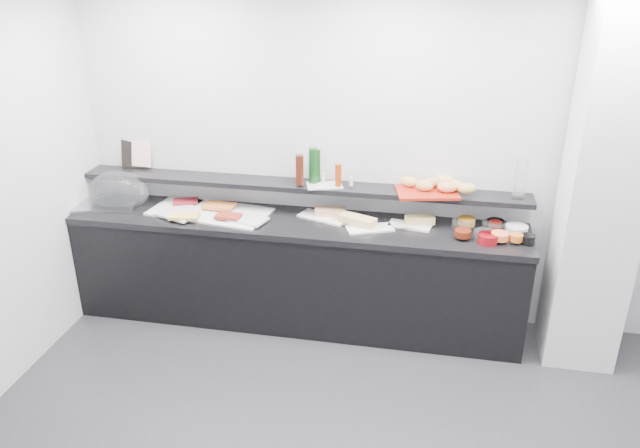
% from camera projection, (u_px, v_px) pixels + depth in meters
% --- Properties ---
extents(back_wall, '(5.00, 0.02, 2.70)m').
position_uv_depth(back_wall, '(390.00, 159.00, 4.86)').
color(back_wall, silver).
rests_on(back_wall, ground).
extents(column, '(0.50, 0.50, 2.70)m').
position_uv_depth(column, '(603.00, 188.00, 4.29)').
color(column, silver).
rests_on(column, ground).
extents(buffet_cabinet, '(3.60, 0.60, 0.85)m').
position_uv_depth(buffet_cabinet, '(296.00, 274.00, 5.09)').
color(buffet_cabinet, black).
rests_on(buffet_cabinet, ground).
extents(counter_top, '(3.62, 0.62, 0.05)m').
position_uv_depth(counter_top, '(295.00, 223.00, 4.91)').
color(counter_top, black).
rests_on(counter_top, buffet_cabinet).
extents(wall_shelf, '(3.60, 0.25, 0.04)m').
position_uv_depth(wall_shelf, '(299.00, 185.00, 4.96)').
color(wall_shelf, black).
rests_on(wall_shelf, back_wall).
extents(cloche_base, '(0.56, 0.44, 0.04)m').
position_uv_depth(cloche_base, '(107.00, 205.00, 5.14)').
color(cloche_base, '#AAACB1').
rests_on(cloche_base, counter_top).
extents(cloche_dome, '(0.56, 0.43, 0.34)m').
position_uv_depth(cloche_dome, '(119.00, 191.00, 5.14)').
color(cloche_dome, silver).
rests_on(cloche_dome, cloche_base).
extents(linen_runner, '(1.01, 0.58, 0.01)m').
position_uv_depth(linen_runner, '(210.00, 212.00, 5.04)').
color(linen_runner, silver).
rests_on(linen_runner, counter_top).
extents(platter_meat_a, '(0.31, 0.23, 0.01)m').
position_uv_depth(platter_meat_a, '(183.00, 202.00, 5.19)').
color(platter_meat_a, white).
rests_on(platter_meat_a, linen_runner).
extents(food_meat_a, '(0.23, 0.19, 0.02)m').
position_uv_depth(food_meat_a, '(186.00, 201.00, 5.16)').
color(food_meat_a, maroon).
rests_on(food_meat_a, platter_meat_a).
extents(platter_salmon, '(0.30, 0.22, 0.01)m').
position_uv_depth(platter_salmon, '(206.00, 204.00, 5.16)').
color(platter_salmon, white).
rests_on(platter_salmon, linen_runner).
extents(food_salmon, '(0.26, 0.18, 0.02)m').
position_uv_depth(food_salmon, '(219.00, 206.00, 5.07)').
color(food_salmon, orange).
rests_on(food_salmon, platter_salmon).
extents(platter_cheese, '(0.37, 0.31, 0.01)m').
position_uv_depth(platter_cheese, '(178.00, 214.00, 4.95)').
color(platter_cheese, silver).
rests_on(platter_cheese, linen_runner).
extents(food_cheese, '(0.24, 0.18, 0.02)m').
position_uv_depth(food_cheese, '(184.00, 216.00, 4.88)').
color(food_cheese, '#D8B954').
rests_on(food_cheese, platter_cheese).
extents(platter_meat_b, '(0.32, 0.26, 0.01)m').
position_uv_depth(platter_meat_b, '(248.00, 219.00, 4.86)').
color(platter_meat_b, silver).
rests_on(platter_meat_b, linen_runner).
extents(food_meat_b, '(0.20, 0.14, 0.02)m').
position_uv_depth(food_meat_b, '(228.00, 216.00, 4.87)').
color(food_meat_b, maroon).
rests_on(food_meat_b, platter_meat_b).
extents(sandwich_plate_left, '(0.43, 0.29, 0.01)m').
position_uv_depth(sandwich_plate_left, '(323.00, 217.00, 4.94)').
color(sandwich_plate_left, white).
rests_on(sandwich_plate_left, counter_top).
extents(sandwich_food_left, '(0.25, 0.11, 0.06)m').
position_uv_depth(sandwich_food_left, '(330.00, 212.00, 4.95)').
color(sandwich_food_left, tan).
rests_on(sandwich_food_left, sandwich_plate_left).
extents(tongs_left, '(0.14, 0.10, 0.01)m').
position_uv_depth(tongs_left, '(328.00, 220.00, 4.85)').
color(tongs_left, silver).
rests_on(tongs_left, sandwich_plate_left).
extents(sandwich_plate_mid, '(0.38, 0.27, 0.01)m').
position_uv_depth(sandwich_plate_mid, '(370.00, 229.00, 4.74)').
color(sandwich_plate_mid, white).
rests_on(sandwich_plate_mid, counter_top).
extents(sandwich_food_mid, '(0.31, 0.21, 0.06)m').
position_uv_depth(sandwich_food_mid, '(357.00, 220.00, 4.79)').
color(sandwich_food_mid, tan).
rests_on(sandwich_food_mid, sandwich_plate_mid).
extents(tongs_mid, '(0.16, 0.04, 0.01)m').
position_uv_depth(tongs_mid, '(352.00, 226.00, 4.75)').
color(tongs_mid, '#BABCC2').
rests_on(tongs_mid, sandwich_plate_mid).
extents(sandwich_plate_right, '(0.35, 0.20, 0.01)m').
position_uv_depth(sandwich_plate_right, '(410.00, 226.00, 4.79)').
color(sandwich_plate_right, white).
rests_on(sandwich_plate_right, counter_top).
extents(sandwich_food_right, '(0.24, 0.14, 0.06)m').
position_uv_depth(sandwich_food_right, '(420.00, 220.00, 4.80)').
color(sandwich_food_right, '#DFC675').
rests_on(sandwich_food_right, sandwich_plate_right).
extents(tongs_right, '(0.16, 0.01, 0.01)m').
position_uv_depth(tongs_right, '(404.00, 227.00, 4.73)').
color(tongs_right, '#B7BABE').
rests_on(tongs_right, sandwich_plate_right).
extents(bowl_glass_fruit, '(0.18, 0.18, 0.07)m').
position_uv_depth(bowl_glass_fruit, '(463.00, 225.00, 4.73)').
color(bowl_glass_fruit, white).
rests_on(bowl_glass_fruit, counter_top).
extents(fill_glass_fruit, '(0.17, 0.17, 0.05)m').
position_uv_depth(fill_glass_fruit, '(467.00, 221.00, 4.77)').
color(fill_glass_fruit, orange).
rests_on(fill_glass_fruit, bowl_glass_fruit).
extents(bowl_black_jam, '(0.17, 0.17, 0.07)m').
position_uv_depth(bowl_black_jam, '(496.00, 224.00, 4.74)').
color(bowl_black_jam, black).
rests_on(bowl_black_jam, counter_top).
extents(fill_black_jam, '(0.13, 0.13, 0.05)m').
position_uv_depth(fill_black_jam, '(495.00, 224.00, 4.71)').
color(fill_black_jam, '#59100C').
rests_on(fill_black_jam, bowl_black_jam).
extents(bowl_glass_cream, '(0.26, 0.26, 0.07)m').
position_uv_depth(bowl_glass_cream, '(495.00, 227.00, 4.70)').
color(bowl_glass_cream, white).
rests_on(bowl_glass_cream, counter_top).
extents(fill_glass_cream, '(0.19, 0.19, 0.05)m').
position_uv_depth(fill_glass_cream, '(517.00, 229.00, 4.64)').
color(fill_glass_cream, white).
rests_on(fill_glass_cream, bowl_glass_cream).
extents(bowl_red_jam, '(0.15, 0.15, 0.07)m').
position_uv_depth(bowl_red_jam, '(488.00, 239.00, 4.51)').
color(bowl_red_jam, maroon).
rests_on(bowl_red_jam, counter_top).
extents(fill_red_jam, '(0.16, 0.16, 0.05)m').
position_uv_depth(fill_red_jam, '(463.00, 233.00, 4.57)').
color(fill_red_jam, '#50190B').
rests_on(fill_red_jam, bowl_red_jam).
extents(bowl_glass_salmon, '(0.20, 0.20, 0.07)m').
position_uv_depth(bowl_glass_salmon, '(484.00, 236.00, 4.56)').
color(bowl_glass_salmon, silver).
rests_on(bowl_glass_salmon, counter_top).
extents(fill_glass_salmon, '(0.15, 0.15, 0.05)m').
position_uv_depth(fill_glass_salmon, '(500.00, 236.00, 4.52)').
color(fill_glass_salmon, '#FD703E').
rests_on(fill_glass_salmon, bowl_glass_salmon).
extents(bowl_black_fruit, '(0.13, 0.13, 0.07)m').
position_uv_depth(bowl_black_fruit, '(528.00, 239.00, 4.50)').
color(bowl_black_fruit, black).
rests_on(bowl_black_fruit, counter_top).
extents(fill_black_fruit, '(0.12, 0.12, 0.05)m').
position_uv_depth(fill_black_fruit, '(516.00, 238.00, 4.50)').
color(fill_black_fruit, orange).
rests_on(fill_black_fruit, bowl_black_fruit).
extents(framed_print, '(0.22, 0.08, 0.26)m').
position_uv_depth(framed_print, '(134.00, 153.00, 5.26)').
color(framed_print, black).
rests_on(framed_print, wall_shelf).
extents(print_art, '(0.18, 0.06, 0.22)m').
position_uv_depth(print_art, '(141.00, 154.00, 5.23)').
color(print_art, beige).
rests_on(print_art, framed_print).
extents(condiment_tray, '(0.31, 0.25, 0.01)m').
position_uv_depth(condiment_tray, '(324.00, 185.00, 4.89)').
color(condiment_tray, silver).
rests_on(condiment_tray, wall_shelf).
extents(bottle_green_a, '(0.07, 0.07, 0.26)m').
position_uv_depth(bottle_green_a, '(317.00, 166.00, 4.90)').
color(bottle_green_a, '#0F3913').
rests_on(bottle_green_a, condiment_tray).
extents(bottle_brown, '(0.08, 0.08, 0.24)m').
position_uv_depth(bottle_brown, '(300.00, 170.00, 4.84)').
color(bottle_brown, '#3C160A').
rests_on(bottle_brown, condiment_tray).
extents(bottle_green_b, '(0.07, 0.07, 0.28)m').
position_uv_depth(bottle_green_b, '(313.00, 166.00, 4.88)').
color(bottle_green_b, '#103B14').
rests_on(bottle_green_b, condiment_tray).
extents(bottle_hot, '(0.07, 0.07, 0.18)m').
position_uv_depth(bottle_hot, '(338.00, 175.00, 4.82)').
color(bottle_hot, '#A0350B').
rests_on(bottle_hot, condiment_tray).
extents(shaker_salt, '(0.04, 0.04, 0.07)m').
position_uv_depth(shaker_salt, '(323.00, 178.00, 4.93)').
color(shaker_salt, silver).
rests_on(shaker_salt, condiment_tray).
extents(shaker_pepper, '(0.03, 0.03, 0.07)m').
position_uv_depth(shaker_pepper, '(351.00, 182.00, 4.85)').
color(shaker_pepper, white).
rests_on(shaker_pepper, condiment_tray).
extents(bread_tray, '(0.51, 0.41, 0.02)m').
position_uv_depth(bread_tray, '(427.00, 192.00, 4.75)').
color(bread_tray, '#A12111').
rests_on(bread_tray, wall_shelf).
extents(bread_roll_nw, '(0.15, 0.12, 0.08)m').
position_uv_depth(bread_roll_nw, '(409.00, 182.00, 4.81)').
color(bread_roll_nw, tan).
rests_on(bread_roll_nw, bread_tray).
extents(bread_roll_n, '(0.14, 0.12, 0.08)m').
position_uv_depth(bread_roll_n, '(432.00, 182.00, 4.79)').
color(bread_roll_n, '#C67D4B').
rests_on(bread_roll_n, bread_tray).
extents(bread_roll_ne, '(0.14, 0.10, 0.08)m').
position_uv_depth(bread_roll_ne, '(445.00, 181.00, 4.83)').
color(bread_roll_ne, gold).
rests_on(bread_roll_ne, bread_tray).
extents(bread_roll_sw, '(0.14, 0.10, 0.08)m').
position_uv_depth(bread_roll_sw, '(424.00, 186.00, 4.72)').
color(bread_roll_sw, tan).
rests_on(bread_roll_sw, bread_tray).
extents(bread_roll_s, '(0.17, 0.12, 0.08)m').
position_uv_depth(bread_roll_s, '(447.00, 187.00, 4.70)').
color(bread_roll_s, '#D58451').
rests_on(bread_roll_s, bread_tray).
extents(bread_roll_se, '(0.16, 0.13, 0.08)m').
position_uv_depth(bread_roll_se, '(467.00, 188.00, 4.67)').
color(bread_roll_se, tan).
rests_on(bread_roll_se, bread_tray).
extents(bread_roll_midw, '(0.16, 0.12, 0.08)m').
position_uv_depth(bread_roll_midw, '(446.00, 185.00, 4.73)').
color(bread_roll_midw, '#AC6E41').
rests_on(bread_roll_midw, bread_tray).
extents(bread_roll_mide, '(0.16, 0.13, 0.08)m').
position_uv_depth(bread_roll_mide, '(456.00, 186.00, 4.73)').
color(bread_roll_mide, tan).
rests_on(bread_roll_mide, bread_tray).
extents(carafe, '(0.12, 0.12, 0.30)m').
position_uv_depth(carafe, '(520.00, 180.00, 4.58)').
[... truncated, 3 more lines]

